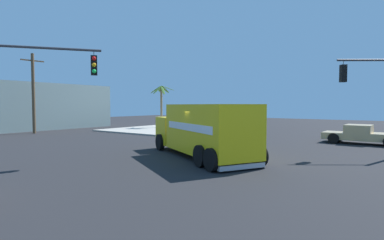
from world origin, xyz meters
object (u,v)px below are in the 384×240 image
(delivery_truck, at_px, (203,130))
(traffic_light_secondary, at_px, (382,90))
(vending_machine_red, at_px, (191,121))
(pickup_tan, at_px, (362,134))
(utility_pole, at_px, (33,92))
(palm_tree_far, at_px, (161,99))
(traffic_light_primary, at_px, (28,83))

(delivery_truck, height_order, traffic_light_secondary, traffic_light_secondary)
(delivery_truck, height_order, vending_machine_red, delivery_truck)
(pickup_tan, bearing_deg, traffic_light_secondary, -163.61)
(vending_machine_red, height_order, utility_pole, utility_pole)
(vending_machine_red, xyz_separation_m, palm_tree_far, (0.70, 4.94, 2.51))
(vending_machine_red, relative_size, utility_pole, 0.23)
(delivery_truck, height_order, utility_pole, utility_pole)
(pickup_tan, xyz_separation_m, utility_pole, (-9.86, 27.36, 3.35))
(traffic_light_secondary, xyz_separation_m, palm_tree_far, (7.55, 22.96, -0.04))
(traffic_light_secondary, xyz_separation_m, pickup_tan, (5.14, 1.51, -2.89))
(traffic_light_secondary, height_order, utility_pole, utility_pole)
(delivery_truck, bearing_deg, traffic_light_primary, 140.53)
(delivery_truck, bearing_deg, traffic_light_secondary, -50.82)
(traffic_light_secondary, height_order, palm_tree_far, traffic_light_secondary)
(traffic_light_secondary, bearing_deg, delivery_truck, 129.18)
(traffic_light_secondary, xyz_separation_m, vending_machine_red, (6.84, 18.02, -2.55))
(delivery_truck, distance_m, traffic_light_secondary, 10.12)
(traffic_light_primary, bearing_deg, traffic_light_secondary, -45.61)
(traffic_light_primary, xyz_separation_m, vending_machine_red, (19.58, 5.01, -2.75))
(palm_tree_far, bearing_deg, utility_pole, 154.25)
(traffic_light_primary, bearing_deg, pickup_tan, -32.75)
(pickup_tan, bearing_deg, vending_machine_red, 84.10)
(utility_pole, bearing_deg, traffic_light_primary, -116.81)
(traffic_light_secondary, distance_m, pickup_tan, 6.09)
(traffic_light_secondary, distance_m, vending_machine_red, 19.44)
(palm_tree_far, bearing_deg, traffic_light_primary, -153.87)
(traffic_light_primary, height_order, pickup_tan, traffic_light_primary)
(traffic_light_primary, distance_m, vending_machine_red, 20.40)
(utility_pole, bearing_deg, traffic_light_secondary, -80.72)
(traffic_light_secondary, relative_size, utility_pole, 0.70)
(delivery_truck, xyz_separation_m, traffic_light_primary, (-6.48, 5.34, 2.32))
(utility_pole, bearing_deg, vending_machine_red, -43.20)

